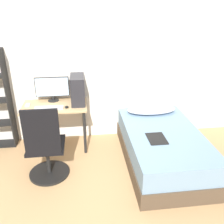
# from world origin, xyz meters

# --- Properties ---
(ground_plane) EXTENTS (14.00, 14.00, 0.00)m
(ground_plane) POSITION_xyz_m (0.00, 0.00, 0.00)
(ground_plane) COLOR tan
(wall_back) EXTENTS (8.00, 0.05, 2.50)m
(wall_back) POSITION_xyz_m (0.00, 1.50, 1.25)
(wall_back) COLOR silver
(wall_back) RESTS_ON ground_plane
(desk) EXTENTS (0.98, 0.60, 0.73)m
(desk) POSITION_xyz_m (-0.29, 1.18, 0.61)
(desk) COLOR tan
(desk) RESTS_ON ground_plane
(office_chair) EXTENTS (0.55, 0.55, 1.07)m
(office_chair) POSITION_xyz_m (-0.36, 0.39, 0.41)
(office_chair) COLOR black
(office_chair) RESTS_ON ground_plane
(bed) EXTENTS (1.07, 1.85, 0.50)m
(bed) POSITION_xyz_m (1.27, 0.55, 0.25)
(bed) COLOR #4C3D2D
(bed) RESTS_ON ground_plane
(pillow) EXTENTS (0.81, 0.36, 0.11)m
(pillow) POSITION_xyz_m (1.27, 1.22, 0.56)
(pillow) COLOR #B2B7C6
(pillow) RESTS_ON bed
(magazine) EXTENTS (0.24, 0.32, 0.01)m
(magazine) POSITION_xyz_m (1.11, 0.36, 0.51)
(magazine) COLOR black
(magazine) RESTS_ON bed
(monitor) EXTENTS (0.53, 0.18, 0.39)m
(monitor) POSITION_xyz_m (-0.32, 1.38, 0.95)
(monitor) COLOR black
(monitor) RESTS_ON desk
(keyboard) EXTENTS (0.42, 0.13, 0.02)m
(keyboard) POSITION_xyz_m (-0.36, 1.06, 0.74)
(keyboard) COLOR silver
(keyboard) RESTS_ON desk
(pc_tower) EXTENTS (0.21, 0.44, 0.44)m
(pc_tower) POSITION_xyz_m (0.08, 1.24, 0.95)
(pc_tower) COLOR #232328
(pc_tower) RESTS_ON desk
(mouse) EXTENTS (0.06, 0.09, 0.02)m
(mouse) POSITION_xyz_m (-0.10, 1.06, 0.74)
(mouse) COLOR black
(mouse) RESTS_ON desk
(phone) EXTENTS (0.07, 0.14, 0.01)m
(phone) POSITION_xyz_m (-0.70, 1.23, 0.74)
(phone) COLOR #B7B7BC
(phone) RESTS_ON desk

